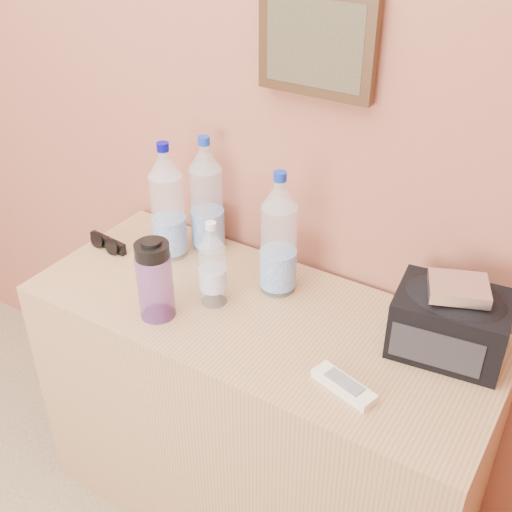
% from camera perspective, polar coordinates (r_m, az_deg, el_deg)
% --- Properties ---
extents(picture_frame, '(0.30, 0.03, 0.25)m').
position_cam_1_polar(picture_frame, '(1.58, 5.41, 18.35)').
color(picture_frame, '#382311').
rests_on(picture_frame, room_shell).
extents(dresser, '(1.24, 0.52, 0.77)m').
position_cam_1_polar(dresser, '(1.92, 0.20, -14.21)').
color(dresser, tan).
rests_on(dresser, ground).
extents(pet_large_a, '(0.09, 0.09, 0.35)m').
position_cam_1_polar(pet_large_a, '(1.83, -7.84, 4.31)').
color(pet_large_a, white).
rests_on(pet_large_a, dresser).
extents(pet_large_b, '(0.09, 0.09, 0.35)m').
position_cam_1_polar(pet_large_b, '(1.85, -4.41, 4.96)').
color(pet_large_b, silver).
rests_on(pet_large_b, dresser).
extents(pet_large_c, '(0.09, 0.09, 0.35)m').
position_cam_1_polar(pet_large_c, '(1.66, 2.03, 1.43)').
color(pet_large_c, '#C8E8FD').
rests_on(pet_large_c, dresser).
extents(pet_small, '(0.07, 0.07, 0.24)m').
position_cam_1_polar(pet_small, '(1.64, -3.89, -1.08)').
color(pet_small, white).
rests_on(pet_small, dresser).
extents(nalgene_bottle, '(0.09, 0.09, 0.22)m').
position_cam_1_polar(nalgene_bottle, '(1.61, -8.98, -2.06)').
color(nalgene_bottle, '#753E98').
rests_on(nalgene_bottle, dresser).
extents(sunglasses, '(0.14, 0.06, 0.04)m').
position_cam_1_polar(sunglasses, '(1.96, -13.01, 1.13)').
color(sunglasses, black).
rests_on(sunglasses, dresser).
extents(ac_remote, '(0.16, 0.09, 0.02)m').
position_cam_1_polar(ac_remote, '(1.45, 7.82, -11.37)').
color(ac_remote, silver).
rests_on(ac_remote, dresser).
extents(toiletry_bag, '(0.28, 0.22, 0.17)m').
position_cam_1_polar(toiletry_bag, '(1.56, 16.90, -5.51)').
color(toiletry_bag, black).
rests_on(toiletry_bag, dresser).
extents(foil_packet, '(0.16, 0.15, 0.03)m').
position_cam_1_polar(foil_packet, '(1.49, 17.55, -2.74)').
color(foil_packet, silver).
rests_on(foil_packet, toiletry_bag).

